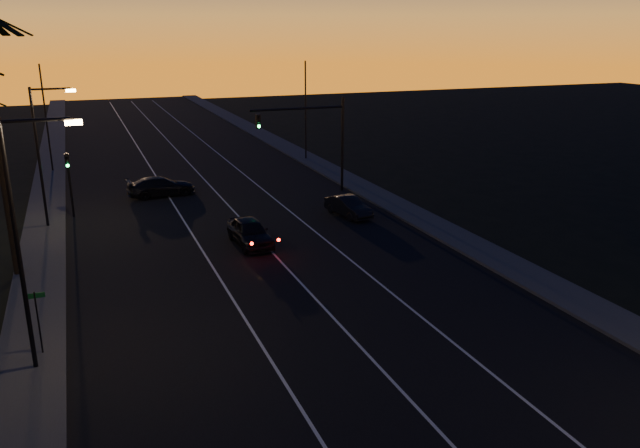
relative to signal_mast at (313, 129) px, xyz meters
name	(u,v)px	position (x,y,z in m)	size (l,w,h in m)	color
road	(257,246)	(-7.14, -9.99, -4.78)	(20.00, 170.00, 0.01)	black
sidewalk_left	(40,272)	(-18.34, -9.99, -4.70)	(2.40, 170.00, 0.16)	#353533
sidewalk_right	(430,224)	(4.06, -9.99, -4.70)	(2.40, 170.00, 0.16)	#353533
lane_stripe_left	(204,253)	(-10.14, -9.99, -4.76)	(0.12, 160.00, 0.01)	silver
lane_stripe_mid	(266,245)	(-6.64, -9.99, -4.76)	(0.12, 160.00, 0.01)	silver
lane_stripe_right	(323,238)	(-3.14, -9.99, -4.76)	(0.12, 160.00, 0.01)	silver
streetlight_left_near	(25,227)	(-17.84, -19.99, 0.54)	(2.55, 0.26, 9.00)	black
streetlight_left_far	(43,146)	(-17.82, -1.99, 0.28)	(2.55, 0.26, 8.50)	black
street_sign	(37,316)	(-17.94, -18.99, -3.13)	(0.70, 0.06, 2.60)	black
signal_mast	(313,129)	(0.00, 0.00, 0.00)	(7.10, 0.41, 7.00)	black
signal_post	(69,173)	(-16.64, -0.01, -1.89)	(0.28, 0.37, 4.20)	black
far_pole_left	(46,119)	(-18.14, 15.01, -0.28)	(0.14, 0.14, 9.00)	black
far_pole_right	(306,111)	(3.86, 12.01, -0.28)	(0.14, 0.14, 9.00)	black
lead_car	(250,232)	(-7.40, -9.56, -4.02)	(1.97, 4.96, 1.49)	black
right_car	(348,206)	(0.07, -6.36, -4.13)	(2.05, 4.04, 1.27)	black
cross_car	(161,186)	(-10.56, 3.37, -4.06)	(5.04, 2.44, 1.41)	black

